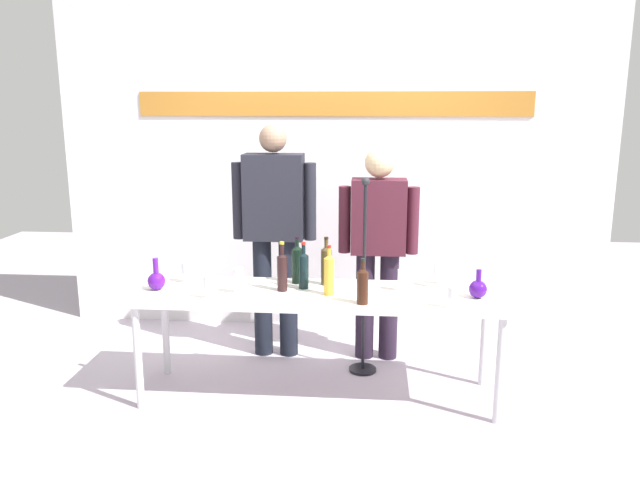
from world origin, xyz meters
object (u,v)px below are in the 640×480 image
at_px(presenter_right, 378,241).
at_px(wine_glass_left_1, 208,283).
at_px(wine_bottle_0, 304,269).
at_px(wine_bottle_4, 329,274).
at_px(wine_bottle_5, 297,263).
at_px(wine_bottle_1, 282,270).
at_px(wine_bottle_2, 326,264).
at_px(wine_glass_left_0, 187,268).
at_px(display_table, 318,301).
at_px(presenter_left, 274,225).
at_px(decanter_blue_left, 157,280).
at_px(wine_glass_right_2, 402,276).
at_px(wine_glass_right_0, 439,271).
at_px(decanter_blue_right, 478,288).
at_px(wine_glass_right_3, 453,293).
at_px(wine_glass_right_1, 448,269).
at_px(microphone_stand, 364,310).
at_px(wine_bottle_3, 363,285).
at_px(wine_glass_left_2, 239,275).

height_order(presenter_right, wine_glass_left_1, presenter_right).
relative_size(wine_bottle_0, wine_bottle_4, 0.97).
bearing_deg(wine_glass_left_1, wine_bottle_5, 37.01).
relative_size(wine_bottle_1, wine_bottle_2, 1.00).
distance_m(wine_bottle_5, wine_glass_left_0, 0.75).
height_order(display_table, presenter_left, presenter_left).
distance_m(wine_bottle_4, wine_glass_left_0, 1.00).
xyz_separation_m(decanter_blue_left, wine_glass_right_2, (1.60, 0.11, 0.04)).
bearing_deg(wine_glass_right_0, decanter_blue_right, -43.22).
bearing_deg(decanter_blue_left, decanter_blue_right, 0.00).
bearing_deg(wine_glass_left_1, wine_bottle_2, 27.30).
xyz_separation_m(display_table, wine_bottle_1, (-0.23, 0.01, 0.20)).
relative_size(decanter_blue_right, wine_glass_right_2, 1.30).
height_order(presenter_left, wine_bottle_4, presenter_left).
xyz_separation_m(display_table, wine_bottle_2, (0.04, 0.17, 0.20)).
xyz_separation_m(wine_glass_left_0, wine_glass_left_1, (0.24, -0.33, 0.00)).
relative_size(decanter_blue_right, presenter_left, 0.10).
height_order(wine_bottle_0, wine_glass_right_2, wine_bottle_0).
xyz_separation_m(display_table, presenter_left, (-0.39, 0.68, 0.36)).
relative_size(display_table, wine_glass_left_0, 16.47).
xyz_separation_m(presenter_right, wine_glass_right_3, (0.43, -0.94, -0.10)).
bearing_deg(wine_glass_right_1, presenter_left, 160.01).
height_order(wine_bottle_4, microphone_stand, microphone_stand).
bearing_deg(decanter_blue_left, wine_bottle_5, 14.37).
bearing_deg(microphone_stand, wine_glass_right_0, -26.38).
distance_m(wine_bottle_4, microphone_stand, 0.65).
bearing_deg(wine_glass_right_3, display_table, 162.56).
relative_size(presenter_right, wine_bottle_3, 5.64).
distance_m(wine_bottle_4, wine_bottle_5, 0.33).
height_order(wine_bottle_2, wine_glass_right_2, wine_bottle_2).
height_order(decanter_blue_right, wine_glass_right_1, decanter_blue_right).
distance_m(wine_bottle_0, microphone_stand, 0.65).
xyz_separation_m(wine_bottle_5, wine_glass_right_1, (1.01, 0.04, -0.03)).
bearing_deg(wine_glass_left_2, presenter_right, 39.98).
bearing_deg(wine_glass_left_1, microphone_stand, 32.34).
xyz_separation_m(wine_bottle_2, wine_bottle_4, (0.03, -0.22, -0.00)).
height_order(wine_bottle_0, wine_bottle_2, wine_bottle_2).
bearing_deg(decanter_blue_right, wine_glass_left_2, -178.96).
relative_size(decanter_blue_left, wine_glass_right_1, 1.33).
xyz_separation_m(wine_glass_right_0, wine_glass_right_2, (-0.25, -0.10, -0.01)).
distance_m(wine_bottle_3, wine_glass_left_1, 0.96).
relative_size(presenter_right, wine_bottle_1, 4.91).
relative_size(presenter_left, wine_glass_right_0, 10.86).
relative_size(wine_glass_right_1, microphone_stand, 0.11).
xyz_separation_m(presenter_left, wine_glass_right_3, (1.21, -0.94, -0.20)).
height_order(wine_glass_right_2, wine_glass_right_3, wine_glass_right_2).
bearing_deg(decanter_blue_left, wine_bottle_4, -0.61).
bearing_deg(wine_bottle_1, wine_glass_left_1, -155.11).
bearing_deg(wine_glass_right_1, display_table, -164.56).
bearing_deg(wine_bottle_3, decanter_blue_left, 172.55).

